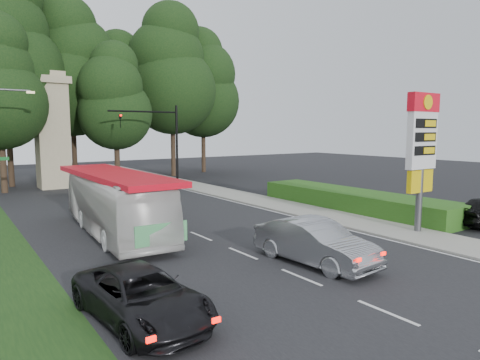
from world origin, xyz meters
TOP-DOWN VIEW (x-y plane):
  - ground at (0.00, 0.00)m, footprint 120.00×120.00m
  - road_surface at (0.00, 12.00)m, footprint 14.00×80.00m
  - sidewalk_right at (8.50, 12.00)m, footprint 3.00×80.00m
  - hedge at (11.50, 8.00)m, footprint 3.00×14.00m
  - gas_station_pylon at (9.20, 1.99)m, footprint 2.10×0.45m
  - traffic_signal_mast at (5.68, 24.00)m, footprint 6.10×0.35m
  - monument at (-2.00, 30.00)m, footprint 3.00×3.00m
  - tree_center_left at (-5.00, 33.00)m, footprint 10.08×10.08m
  - tree_center_right at (1.00, 35.00)m, footprint 9.24×9.24m
  - tree_east_near at (6.00, 37.00)m, footprint 8.12×8.12m
  - tree_east_mid at (11.00, 33.00)m, footprint 9.52×9.52m
  - tree_far_east at (16.00, 35.00)m, footprint 8.68×8.68m
  - tree_monument_right at (3.50, 29.50)m, footprint 6.72×6.72m
  - transit_bus at (-3.15, 10.34)m, footprint 3.33×11.10m
  - sedan_silver at (1.50, 1.37)m, footprint 2.14×5.24m
  - suv_charcoal at (-5.78, 0.49)m, footprint 2.71×5.12m

SIDE VIEW (x-z plane):
  - ground at x=0.00m, z-range 0.00..0.00m
  - road_surface at x=0.00m, z-range 0.00..0.02m
  - sidewalk_right at x=8.50m, z-range 0.00..0.12m
  - hedge at x=11.50m, z-range 0.00..1.20m
  - suv_charcoal at x=-5.78m, z-range 0.00..1.37m
  - sedan_silver at x=1.50m, z-range 0.00..1.69m
  - transit_bus at x=-3.15m, z-range 0.00..3.05m
  - gas_station_pylon at x=9.20m, z-range 1.02..7.87m
  - traffic_signal_mast at x=5.68m, z-range 1.07..8.27m
  - monument at x=-2.00m, z-range 0.08..10.13m
  - tree_monument_right at x=3.50m, z-range 1.41..14.61m
  - tree_east_near at x=6.00m, z-range 1.71..17.66m
  - tree_far_east at x=16.00m, z-range 1.83..18.88m
  - tree_center_right at x=1.00m, z-range 1.94..20.09m
  - tree_east_mid at x=11.00m, z-range 2.00..20.70m
  - tree_center_left at x=-5.00m, z-range 2.12..21.92m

